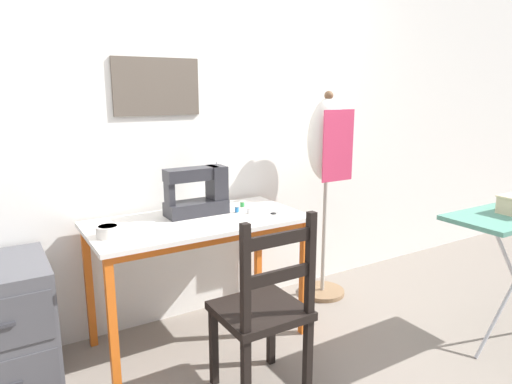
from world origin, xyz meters
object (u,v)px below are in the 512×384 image
fabric_bowl (108,231)px  filing_cabinet (3,329)px  dress_form (327,154)px  thread_spool_mid_table (249,211)px  thread_spool_far_edge (242,204)px  sewing_machine (199,192)px  thread_spool_near_machine (237,209)px  wooden_chair (263,311)px  scissors (278,213)px

fabric_bowl → filing_cabinet: fabric_bowl is taller
fabric_bowl → dress_form: dress_form is taller
thread_spool_mid_table → thread_spool_far_edge: (0.04, 0.16, 0.00)m
sewing_machine → filing_cabinet: bearing=-177.9°
sewing_machine → thread_spool_near_machine: sewing_machine is taller
wooden_chair → dress_form: (0.96, 0.72, 0.59)m
sewing_machine → thread_spool_mid_table: size_ratio=10.45×
thread_spool_far_edge → scissors: bearing=-65.3°
thread_spool_near_machine → thread_spool_far_edge: bearing=46.5°
fabric_bowl → wooden_chair: wooden_chair is taller
sewing_machine → scissors: sewing_machine is taller
dress_form → scissors: bearing=-157.5°
sewing_machine → wooden_chair: size_ratio=0.41×
sewing_machine → scissors: (0.40, -0.22, -0.13)m
thread_spool_mid_table → sewing_machine: bearing=150.5°
thread_spool_near_machine → filing_cabinet: size_ratio=0.06×
scissors → thread_spool_far_edge: 0.26m
sewing_machine → fabric_bowl: size_ratio=3.23×
sewing_machine → fabric_bowl: bearing=-164.4°
thread_spool_far_edge → dress_form: 0.71m
dress_form → fabric_bowl: bearing=-173.8°
thread_spool_near_machine → dress_form: size_ratio=0.03×
thread_spool_near_machine → wooden_chair: 0.73m
thread_spool_near_machine → thread_spool_mid_table: 0.08m
sewing_machine → filing_cabinet: sewing_machine is taller
fabric_bowl → thread_spool_far_edge: size_ratio=3.19×
scissors → wooden_chair: (-0.41, -0.49, -0.31)m
scissors → thread_spool_mid_table: thread_spool_mid_table is taller
scissors → dress_form: bearing=22.5°
wooden_chair → thread_spool_near_machine: bearing=71.8°
filing_cabinet → dress_form: dress_form is taller
thread_spool_mid_table → filing_cabinet: thread_spool_mid_table is taller
thread_spool_near_machine → thread_spool_far_edge: thread_spool_near_machine is taller
sewing_machine → filing_cabinet: (-1.06, -0.04, -0.54)m
scissors → thread_spool_near_machine: (-0.20, 0.14, 0.02)m
thread_spool_near_machine → dress_form: bearing=7.0°
thread_spool_near_machine → wooden_chair: size_ratio=0.04×
filing_cabinet → sewing_machine: bearing=2.1°
fabric_bowl → thread_spool_mid_table: size_ratio=3.24×
thread_spool_near_machine → thread_spool_mid_table: (0.05, -0.06, -0.00)m
scissors → wooden_chair: wooden_chair is taller
sewing_machine → wooden_chair: bearing=-90.4°
wooden_chair → filing_cabinet: size_ratio=1.42×
fabric_bowl → wooden_chair: size_ratio=0.13×
thread_spool_far_edge → thread_spool_mid_table: bearing=-104.9°
fabric_bowl → thread_spool_far_edge: 0.87m
sewing_machine → filing_cabinet: size_ratio=0.57×
thread_spool_near_machine → dress_form: dress_form is taller
filing_cabinet → thread_spool_near_machine: bearing=-2.1°
fabric_bowl → thread_spool_mid_table: (0.82, 0.02, -0.01)m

